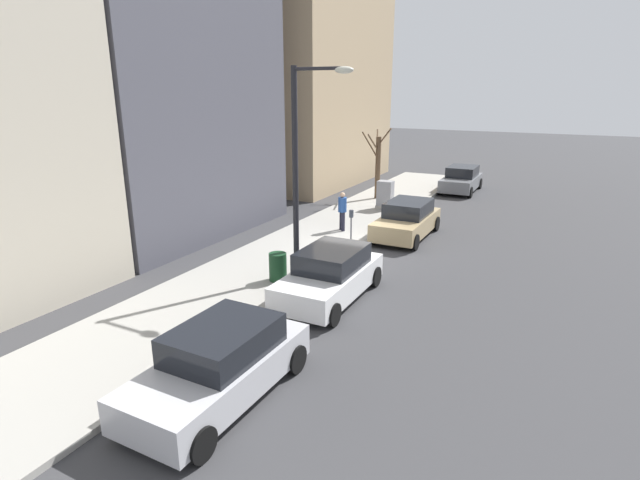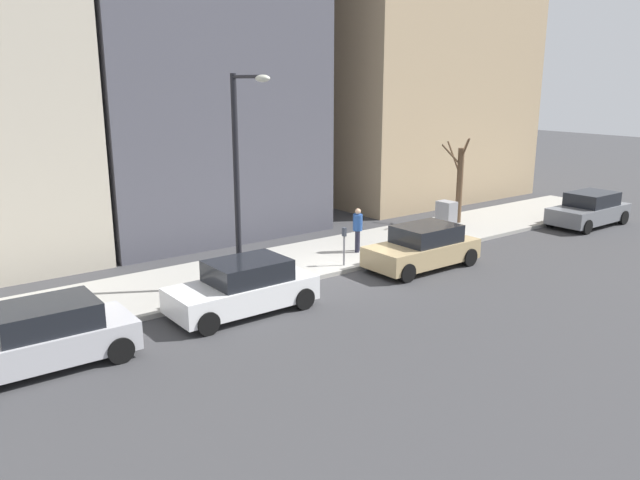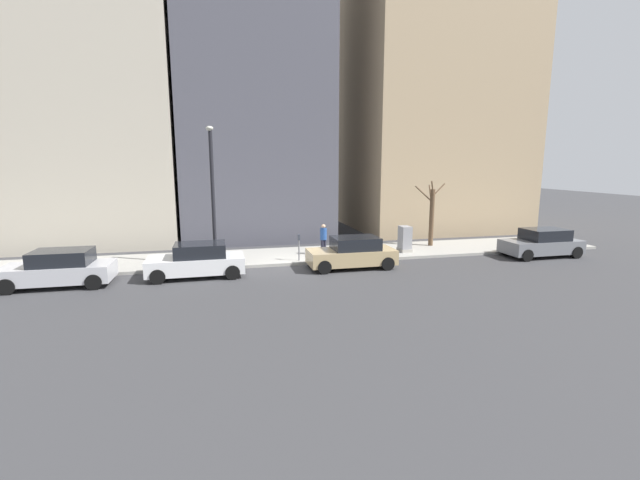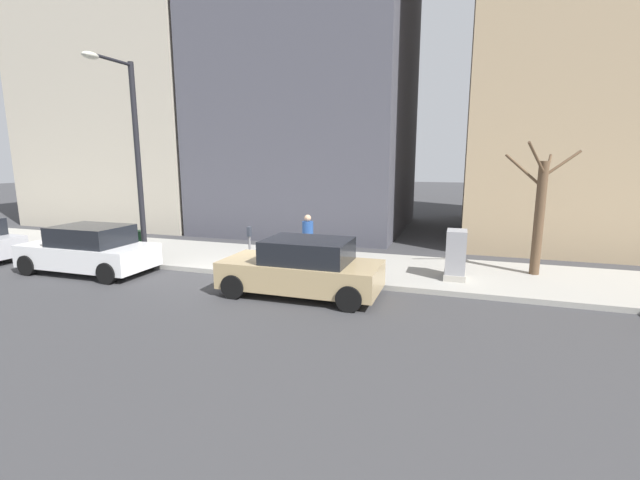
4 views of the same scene
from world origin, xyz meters
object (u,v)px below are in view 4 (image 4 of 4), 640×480
Objects in this scene: streetlamp at (131,145)px; parked_car_tan at (303,268)px; utility_box at (456,255)px; office_tower_right at (152,85)px; parked_car_white at (89,250)px; office_block_center at (313,30)px; bare_tree at (539,213)px; trash_bin at (138,243)px; pedestrian_near_meter at (308,237)px; parking_meter at (250,243)px.

parked_car_tan is at bearing -101.78° from streetlamp.
office_tower_right is at bearing 62.03° from utility_box.
parked_car_white is 15.04m from office_block_center.
parked_car_tan is 0.65× the size of streetlamp.
bare_tree is 0.20× the size of office_block_center.
parked_car_white is at bearing 90.01° from parked_car_tan.
bare_tree is 13.34m from trash_bin.
streetlamp is at bearing 149.63° from pedestrian_near_meter.
office_tower_right is at bearing 87.87° from office_block_center.
pedestrian_near_meter reaches higher than trash_bin.
office_block_center is at bearing 39.74° from utility_box.
trash_bin is 6.30m from pedestrian_near_meter.
utility_box is at bearing 120.12° from bare_tree.
trash_bin is at bearing -145.23° from office_tower_right.
office_block_center is 1.26× the size of office_tower_right.
pedestrian_near_meter is at bearing -125.01° from office_tower_right.
parked_car_white is 0.65× the size of streetlamp.
pedestrian_near_meter is 17.32m from office_tower_right.
streetlamp is at bearing 100.53° from bare_tree.
parked_car_white is 2.54× the size of pedestrian_near_meter.
office_tower_right is at bearing 35.34° from streetlamp.
bare_tree is at bearing -34.09° from pedestrian_near_meter.
parked_car_tan is 4.50m from utility_box.
parked_car_white is 11.32m from utility_box.
parked_car_white is 13.90m from bare_tree.
office_block_center reaches higher than bare_tree.
office_tower_right reaches higher than parked_car_white.
trash_bin is 0.06× the size of office_tower_right.
office_tower_right is at bearing 48.33° from parking_meter.
office_tower_right is at bearing 28.87° from parked_car_white.
office_block_center is at bearing -18.03° from parked_car_white.
parking_meter is (1.52, 2.35, 0.24)m from parked_car_tan.
office_block_center reaches higher than parked_car_white.
pedestrian_near_meter is at bearing -84.10° from trash_bin.
utility_box is 4.64m from pedestrian_near_meter.
parked_car_white is 3.63m from streetlamp.
parking_meter is 16.88m from office_tower_right.
bare_tree is 7.04m from pedestrian_near_meter.
parking_meter is at bearing -87.67° from streetlamp.
parked_car_white reaches higher than parking_meter.
streetlamp is at bearing 164.34° from office_block_center.
pedestrian_near_meter is at bearing -54.69° from parking_meter.
parked_car_white is 1.08× the size of bare_tree.
parked_car_tan is 2.81m from parking_meter.
office_block_center is at bearing -15.66° from streetlamp.
office_tower_right is (8.06, 19.94, 5.89)m from bare_tree.
parked_car_white is at bearing 105.35° from bare_tree.
bare_tree is 22.30m from office_tower_right.
office_block_center is (9.85, 1.31, 8.96)m from parking_meter.
trash_bin is (0.45, 4.70, -0.38)m from parking_meter.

